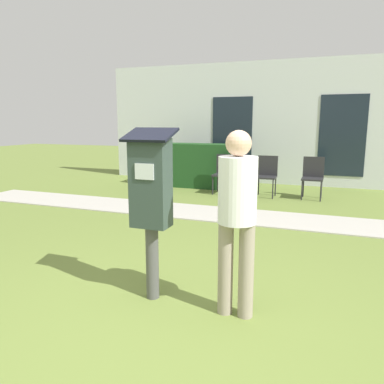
# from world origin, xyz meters

# --- Properties ---
(ground_plane) EXTENTS (40.00, 40.00, 0.00)m
(ground_plane) POSITION_xyz_m (0.00, 0.00, 0.00)
(ground_plane) COLOR olive
(sidewalk) EXTENTS (12.00, 1.10, 0.02)m
(sidewalk) POSITION_xyz_m (0.00, 3.79, 0.01)
(sidewalk) COLOR #B7B2A8
(sidewalk) RESTS_ON ground
(building_facade) EXTENTS (10.00, 0.26, 3.20)m
(building_facade) POSITION_xyz_m (0.00, 7.67, 1.60)
(building_facade) COLOR silver
(building_facade) RESTS_ON ground
(parking_meter) EXTENTS (0.44, 0.31, 1.59)m
(parking_meter) POSITION_xyz_m (-0.30, 0.48, 1.02)
(parking_meter) COLOR #4C4C4C
(parking_meter) RESTS_ON ground
(person_standing) EXTENTS (0.32, 0.32, 1.58)m
(person_standing) POSITION_xyz_m (0.51, 0.45, 0.93)
(person_standing) COLOR gray
(person_standing) RESTS_ON ground
(outdoor_chair_left) EXTENTS (0.44, 0.44, 0.90)m
(outdoor_chair_left) POSITION_xyz_m (-1.11, 5.81, 0.53)
(outdoor_chair_left) COLOR #262628
(outdoor_chair_left) RESTS_ON ground
(outdoor_chair_middle) EXTENTS (0.44, 0.44, 0.90)m
(outdoor_chair_middle) POSITION_xyz_m (-0.14, 5.81, 0.53)
(outdoor_chair_middle) COLOR #262628
(outdoor_chair_middle) RESTS_ON ground
(outdoor_chair_right) EXTENTS (0.44, 0.44, 0.90)m
(outdoor_chair_right) POSITION_xyz_m (0.84, 5.90, 0.53)
(outdoor_chair_right) COLOR #262628
(outdoor_chair_right) RESTS_ON ground
(hedge_row) EXTENTS (2.37, 0.60, 1.10)m
(hedge_row) POSITION_xyz_m (-2.04, 6.40, 0.55)
(hedge_row) COLOR #1E471E
(hedge_row) RESTS_ON ground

